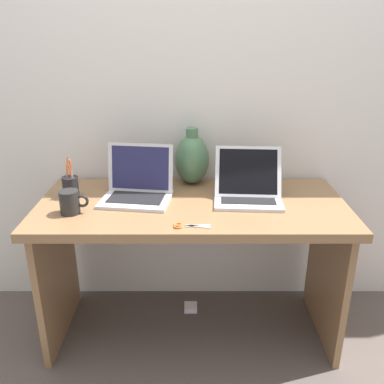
{
  "coord_description": "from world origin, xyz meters",
  "views": [
    {
      "loc": [
        0.0,
        -1.73,
        1.44
      ],
      "look_at": [
        0.0,
        0.0,
        0.76
      ],
      "focal_mm": 38.94,
      "sensor_mm": 36.0,
      "label": 1
    }
  ],
  "objects_px": {
    "green_vase": "(192,159)",
    "power_brick": "(191,307)",
    "pen_cup": "(71,186)",
    "scissors": "(185,226)",
    "coffee_mug": "(70,202)",
    "laptop_left": "(138,184)",
    "laptop_right": "(248,186)"
  },
  "relations": [
    {
      "from": "laptop_left",
      "to": "coffee_mug",
      "type": "relative_size",
      "value": 2.73
    },
    {
      "from": "green_vase",
      "to": "power_brick",
      "type": "bearing_deg",
      "value": -94.41
    },
    {
      "from": "coffee_mug",
      "to": "pen_cup",
      "type": "distance_m",
      "value": 0.19
    },
    {
      "from": "laptop_left",
      "to": "pen_cup",
      "type": "distance_m",
      "value": 0.31
    },
    {
      "from": "pen_cup",
      "to": "power_brick",
      "type": "xyz_separation_m",
      "value": [
        0.55,
        0.09,
        -0.75
      ]
    },
    {
      "from": "power_brick",
      "to": "pen_cup",
      "type": "bearing_deg",
      "value": -170.51
    },
    {
      "from": "laptop_right",
      "to": "pen_cup",
      "type": "height_order",
      "value": "laptop_right"
    },
    {
      "from": "coffee_mug",
      "to": "scissors",
      "type": "relative_size",
      "value": 0.84
    },
    {
      "from": "pen_cup",
      "to": "scissors",
      "type": "relative_size",
      "value": 1.27
    },
    {
      "from": "pen_cup",
      "to": "power_brick",
      "type": "height_order",
      "value": "pen_cup"
    },
    {
      "from": "laptop_right",
      "to": "green_vase",
      "type": "xyz_separation_m",
      "value": [
        -0.26,
        0.21,
        0.07
      ]
    },
    {
      "from": "pen_cup",
      "to": "scissors",
      "type": "height_order",
      "value": "pen_cup"
    },
    {
      "from": "scissors",
      "to": "power_brick",
      "type": "height_order",
      "value": "scissors"
    },
    {
      "from": "laptop_right",
      "to": "green_vase",
      "type": "distance_m",
      "value": 0.34
    },
    {
      "from": "laptop_left",
      "to": "scissors",
      "type": "relative_size",
      "value": 2.28
    },
    {
      "from": "scissors",
      "to": "pen_cup",
      "type": "bearing_deg",
      "value": 149.55
    },
    {
      "from": "pen_cup",
      "to": "scissors",
      "type": "distance_m",
      "value": 0.62
    },
    {
      "from": "green_vase",
      "to": "pen_cup",
      "type": "distance_m",
      "value": 0.6
    },
    {
      "from": "laptop_right",
      "to": "power_brick",
      "type": "xyz_separation_m",
      "value": [
        -0.26,
        0.12,
        -0.76
      ]
    },
    {
      "from": "coffee_mug",
      "to": "pen_cup",
      "type": "xyz_separation_m",
      "value": [
        -0.05,
        0.19,
        0.0
      ]
    },
    {
      "from": "laptop_right",
      "to": "scissors",
      "type": "xyz_separation_m",
      "value": [
        -0.28,
        -0.29,
        -0.06
      ]
    },
    {
      "from": "laptop_left",
      "to": "scissors",
      "type": "bearing_deg",
      "value": -54.14
    },
    {
      "from": "green_vase",
      "to": "pen_cup",
      "type": "height_order",
      "value": "green_vase"
    },
    {
      "from": "laptop_left",
      "to": "coffee_mug",
      "type": "bearing_deg",
      "value": -146.52
    },
    {
      "from": "scissors",
      "to": "green_vase",
      "type": "bearing_deg",
      "value": 86.85
    },
    {
      "from": "green_vase",
      "to": "pen_cup",
      "type": "bearing_deg",
      "value": -161.81
    },
    {
      "from": "pen_cup",
      "to": "laptop_left",
      "type": "bearing_deg",
      "value": -1.79
    },
    {
      "from": "green_vase",
      "to": "pen_cup",
      "type": "xyz_separation_m",
      "value": [
        -0.56,
        -0.18,
        -0.07
      ]
    },
    {
      "from": "scissors",
      "to": "laptop_right",
      "type": "bearing_deg",
      "value": 45.64
    },
    {
      "from": "laptop_right",
      "to": "scissors",
      "type": "distance_m",
      "value": 0.41
    },
    {
      "from": "coffee_mug",
      "to": "power_brick",
      "type": "bearing_deg",
      "value": 28.82
    },
    {
      "from": "laptop_left",
      "to": "power_brick",
      "type": "xyz_separation_m",
      "value": [
        0.24,
        0.1,
        -0.76
      ]
    }
  ]
}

